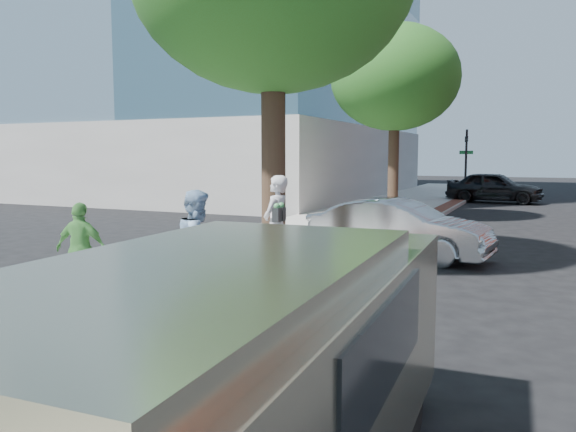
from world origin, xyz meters
The scene contains 14 objects.
ground centered at (0.00, 0.00, 0.00)m, with size 120.00×120.00×0.00m, color black.
sidewalk centered at (-1.50, 8.00, 0.07)m, with size 5.00×60.00×0.15m, color #9E9991.
brick_strip centered at (0.70, 8.00, 0.15)m, with size 0.60×60.00×0.01m, color brown.
curb centered at (1.05, 8.00, 0.07)m, with size 0.10×60.00×0.15m, color gray.
office_base centered at (-13.00, 22.00, 2.00)m, with size 18.20×22.20×4.00m, color gray.
signal_near centered at (0.90, 22.00, 2.25)m, with size 0.70×0.15×3.80m.
tree_far centered at (-0.50, 12.00, 5.30)m, with size 4.80×4.80×7.14m.
parking_meter centered at (0.57, -0.27, 1.21)m, with size 0.12×0.32×1.47m.
person_gray centered at (0.05, 0.68, 1.10)m, with size 0.70×0.46×1.91m, color #B2B2B7.
person_officer centered at (-0.15, -1.69, 1.03)m, with size 0.85×0.67×1.76m, color #83A6CA.
person_green centered at (-2.12, -2.15, 0.91)m, with size 0.90×0.37×1.53m, color #499142.
sedan_silver centered at (1.62, 4.10, 0.70)m, with size 1.49×4.28×1.41m, color #A2A5A9.
bg_car centered at (2.38, 21.84, 0.81)m, with size 1.91×4.74×1.61m, color black.
van centered at (2.96, -5.90, 1.01)m, with size 2.13×5.09×1.85m.
Camera 1 is at (4.72, -8.97, 2.43)m, focal length 35.00 mm.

